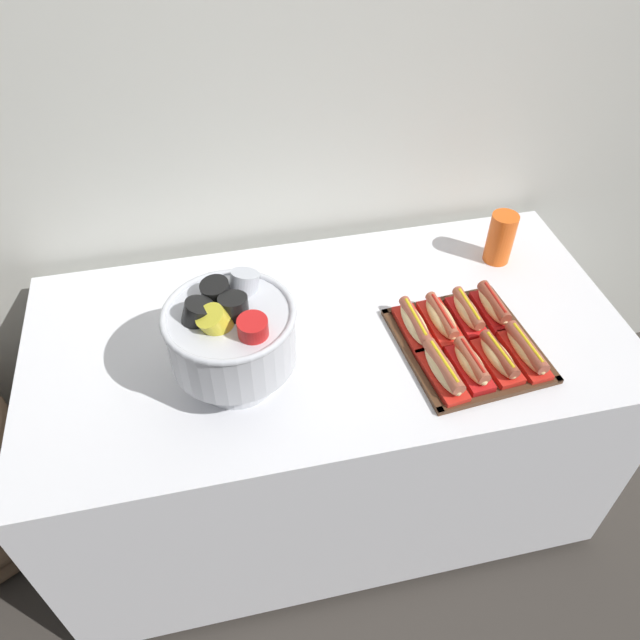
{
  "coord_description": "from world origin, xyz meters",
  "views": [
    {
      "loc": [
        -0.26,
        -1.1,
        1.93
      ],
      "look_at": [
        -0.01,
        0.04,
        0.78
      ],
      "focal_mm": 34.53,
      "sensor_mm": 36.0,
      "label": 1
    }
  ],
  "objects_px": {
    "hot_dog_5": "(441,319)",
    "hot_dog_7": "(493,306)",
    "buffet_table": "(327,416)",
    "hot_dog_3": "(525,350)",
    "serving_tray": "(467,345)",
    "hot_dog_0": "(443,370)",
    "hot_dog_2": "(498,357)",
    "cup_stack": "(501,238)",
    "hot_dog_1": "(471,364)",
    "hot_dog_6": "(467,312)",
    "punch_bowl": "(231,333)",
    "hot_dog_4": "(415,325)"
  },
  "relations": [
    {
      "from": "hot_dog_5",
      "to": "cup_stack",
      "type": "distance_m",
      "value": 0.36
    },
    {
      "from": "hot_dog_5",
      "to": "hot_dog_7",
      "type": "xyz_separation_m",
      "value": [
        0.15,
        0.01,
        0.0
      ]
    },
    {
      "from": "hot_dog_0",
      "to": "hot_dog_1",
      "type": "height_order",
      "value": "hot_dog_0"
    },
    {
      "from": "hot_dog_1",
      "to": "hot_dog_2",
      "type": "height_order",
      "value": "hot_dog_1"
    },
    {
      "from": "hot_dog_7",
      "to": "hot_dog_1",
      "type": "bearing_deg",
      "value": -127.38
    },
    {
      "from": "hot_dog_3",
      "to": "hot_dog_4",
      "type": "height_order",
      "value": "same"
    },
    {
      "from": "hot_dog_4",
      "to": "cup_stack",
      "type": "distance_m",
      "value": 0.42
    },
    {
      "from": "hot_dog_5",
      "to": "hot_dog_7",
      "type": "height_order",
      "value": "hot_dog_7"
    },
    {
      "from": "hot_dog_2",
      "to": "hot_dog_5",
      "type": "xyz_separation_m",
      "value": [
        -0.09,
        0.16,
        -0.0
      ]
    },
    {
      "from": "hot_dog_1",
      "to": "hot_dog_6",
      "type": "distance_m",
      "value": 0.18
    },
    {
      "from": "buffet_table",
      "to": "hot_dog_7",
      "type": "xyz_separation_m",
      "value": [
        0.44,
        -0.04,
        0.41
      ]
    },
    {
      "from": "hot_dog_6",
      "to": "cup_stack",
      "type": "xyz_separation_m",
      "value": [
        0.19,
        0.23,
        0.04
      ]
    },
    {
      "from": "buffet_table",
      "to": "hot_dog_0",
      "type": "bearing_deg",
      "value": -44.16
    },
    {
      "from": "hot_dog_2",
      "to": "serving_tray",
      "type": "bearing_deg",
      "value": 119.34
    },
    {
      "from": "serving_tray",
      "to": "hot_dog_3",
      "type": "bearing_deg",
      "value": -31.36
    },
    {
      "from": "hot_dog_5",
      "to": "hot_dog_6",
      "type": "xyz_separation_m",
      "value": [
        0.07,
        0.01,
        0.0
      ]
    },
    {
      "from": "hot_dog_7",
      "to": "punch_bowl",
      "type": "bearing_deg",
      "value": -174.08
    },
    {
      "from": "hot_dog_0",
      "to": "hot_dog_2",
      "type": "distance_m",
      "value": 0.15
    },
    {
      "from": "hot_dog_3",
      "to": "serving_tray",
      "type": "bearing_deg",
      "value": 148.64
    },
    {
      "from": "hot_dog_7",
      "to": "punch_bowl",
      "type": "xyz_separation_m",
      "value": [
        -0.69,
        -0.07,
        0.12
      ]
    },
    {
      "from": "hot_dog_4",
      "to": "hot_dog_3",
      "type": "bearing_deg",
      "value": -31.36
    },
    {
      "from": "buffet_table",
      "to": "hot_dog_2",
      "type": "xyz_separation_m",
      "value": [
        0.38,
        -0.21,
        0.4
      ]
    },
    {
      "from": "hot_dog_7",
      "to": "cup_stack",
      "type": "relative_size",
      "value": 1.04
    },
    {
      "from": "buffet_table",
      "to": "hot_dog_0",
      "type": "relative_size",
      "value": 8.4
    },
    {
      "from": "buffet_table",
      "to": "hot_dog_1",
      "type": "relative_size",
      "value": 9.79
    },
    {
      "from": "hot_dog_2",
      "to": "hot_dog_4",
      "type": "bearing_deg",
      "value": 137.17
    },
    {
      "from": "serving_tray",
      "to": "hot_dog_7",
      "type": "bearing_deg",
      "value": 41.15
    },
    {
      "from": "hot_dog_0",
      "to": "hot_dog_4",
      "type": "distance_m",
      "value": 0.17
    },
    {
      "from": "hot_dog_4",
      "to": "punch_bowl",
      "type": "distance_m",
      "value": 0.49
    },
    {
      "from": "hot_dog_1",
      "to": "hot_dog_6",
      "type": "relative_size",
      "value": 1.01
    },
    {
      "from": "hot_dog_1",
      "to": "cup_stack",
      "type": "xyz_separation_m",
      "value": [
        0.25,
        0.4,
        0.04
      ]
    },
    {
      "from": "buffet_table",
      "to": "punch_bowl",
      "type": "height_order",
      "value": "punch_bowl"
    },
    {
      "from": "hot_dog_5",
      "to": "punch_bowl",
      "type": "relative_size",
      "value": 0.59
    },
    {
      "from": "hot_dog_0",
      "to": "cup_stack",
      "type": "bearing_deg",
      "value": 51.58
    },
    {
      "from": "hot_dog_1",
      "to": "punch_bowl",
      "type": "relative_size",
      "value": 0.53
    },
    {
      "from": "hot_dog_0",
      "to": "punch_bowl",
      "type": "height_order",
      "value": "punch_bowl"
    },
    {
      "from": "buffet_table",
      "to": "hot_dog_3",
      "type": "height_order",
      "value": "hot_dog_3"
    },
    {
      "from": "hot_dog_2",
      "to": "hot_dog_4",
      "type": "distance_m",
      "value": 0.22
    },
    {
      "from": "hot_dog_5",
      "to": "hot_dog_0",
      "type": "bearing_deg",
      "value": -109.55
    },
    {
      "from": "hot_dog_4",
      "to": "hot_dog_5",
      "type": "xyz_separation_m",
      "value": [
        0.07,
        0.01,
        -0.0
      ]
    },
    {
      "from": "hot_dog_1",
      "to": "hot_dog_5",
      "type": "distance_m",
      "value": 0.17
    },
    {
      "from": "hot_dog_7",
      "to": "cup_stack",
      "type": "xyz_separation_m",
      "value": [
        0.11,
        0.23,
        0.04
      ]
    },
    {
      "from": "serving_tray",
      "to": "hot_dog_1",
      "type": "distance_m",
      "value": 0.1
    },
    {
      "from": "hot_dog_1",
      "to": "serving_tray",
      "type": "bearing_deg",
      "value": 70.45
    },
    {
      "from": "hot_dog_5",
      "to": "cup_stack",
      "type": "height_order",
      "value": "cup_stack"
    },
    {
      "from": "buffet_table",
      "to": "hot_dog_3",
      "type": "distance_m",
      "value": 0.64
    },
    {
      "from": "hot_dog_3",
      "to": "hot_dog_6",
      "type": "distance_m",
      "value": 0.18
    },
    {
      "from": "hot_dog_3",
      "to": "cup_stack",
      "type": "bearing_deg",
      "value": 75.57
    },
    {
      "from": "buffet_table",
      "to": "hot_dog_1",
      "type": "xyz_separation_m",
      "value": [
        0.3,
        -0.22,
        0.4
      ]
    },
    {
      "from": "buffet_table",
      "to": "hot_dog_5",
      "type": "bearing_deg",
      "value": -10.26
    }
  ]
}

